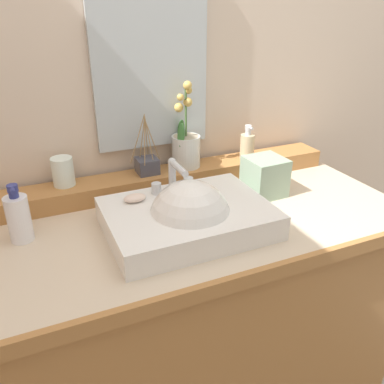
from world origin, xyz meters
The scene contains 12 objects.
wall_back centered at (0.00, 0.44, 1.23)m, with size 2.94×0.20×2.47m, color beige.
vanity_cabinet centered at (0.00, 0.00, 0.44)m, with size 1.39×0.67×0.89m.
back_ledge centered at (0.00, 0.26, 0.92)m, with size 1.32×0.13×0.07m, color #AF743E.
sink_basin centered at (-0.06, -0.07, 0.92)m, with size 0.49×0.36×0.28m.
soap_bar centered at (-0.19, 0.04, 0.97)m, with size 0.07×0.04×0.02m, color beige.
potted_plant centered at (0.08, 0.27, 1.03)m, with size 0.11×0.11×0.32m.
soap_dispenser centered at (0.33, 0.24, 1.00)m, with size 0.06×0.06×0.14m.
tumbler_cup centered at (-0.37, 0.27, 1.00)m, with size 0.07×0.07×0.10m, color white.
reed_diffuser centered at (-0.08, 0.26, 0.98)m, with size 0.11×0.08×0.22m.
lotion_bottle centered at (-0.52, 0.08, 0.96)m, with size 0.07×0.07×0.18m.
tissue_box centered at (0.29, 0.06, 0.95)m, with size 0.13×0.13×0.14m, color #91AC92.
mirror centered at (-0.02, 0.33, 1.34)m, with size 0.41×0.02×0.63m, color silver.
Camera 1 is at (-0.47, -1.04, 1.52)m, focal length 37.45 mm.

